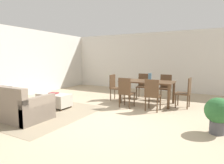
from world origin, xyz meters
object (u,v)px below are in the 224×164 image
object	(u,v)px
book_on_ottoman	(54,93)
ottoman_table	(54,100)
dining_chair_head_east	(186,91)
dining_chair_head_west	(115,86)
potted_plant	(218,113)
dining_chair_far_right	(165,86)
vase_centerpiece	(150,77)
dining_chair_far_left	(143,84)
dining_chair_near_left	(126,91)
couch	(13,106)
dining_table	(147,84)
dining_chair_near_right	(152,93)

from	to	relation	value
book_on_ottoman	ottoman_table	bearing A→B (deg)	-33.53
dining_chair_head_east	dining_chair_head_west	size ratio (longest dim) A/B	1.00
potted_plant	dining_chair_far_right	bearing A→B (deg)	121.73
dining_chair_head_east	vase_centerpiece	world-z (taller)	vase_centerpiece
dining_chair_far_left	dining_chair_near_left	bearing A→B (deg)	-89.04
dining_chair_near_left	vase_centerpiece	world-z (taller)	vase_centerpiece
dining_chair_near_left	dining_chair_head_west	size ratio (longest dim) A/B	1.00
dining_chair_far_right	dining_chair_head_east	distance (m)	1.12
dining_chair_head_west	potted_plant	bearing A→B (deg)	-29.02
couch	dining_chair_far_right	world-z (taller)	dining_chair_far_right
book_on_ottoman	potted_plant	world-z (taller)	potted_plant
dining_chair_head_east	dining_chair_near_left	bearing A→B (deg)	-152.56
dining_chair_near_left	dining_chair_far_right	size ratio (longest dim) A/B	1.00
dining_chair_near_left	dining_chair_far_left	world-z (taller)	same
dining_table	vase_centerpiece	bearing A→B (deg)	19.82
dining_table	potted_plant	world-z (taller)	dining_table
dining_chair_far_right	vase_centerpiece	world-z (taller)	vase_centerpiece
dining_table	dining_chair_head_east	bearing A→B (deg)	0.76
potted_plant	ottoman_table	bearing A→B (deg)	-179.59
couch	dining_chair_far_right	size ratio (longest dim) A/B	2.09
dining_chair_far_right	dining_chair_head_east	bearing A→B (deg)	-44.67
dining_chair_near_left	potted_plant	bearing A→B (deg)	-22.18
dining_chair_head_east	vase_centerpiece	xyz separation A→B (m)	(-1.14, 0.01, 0.37)
dining_table	book_on_ottoman	bearing A→B (deg)	-142.27
dining_chair_head_west	book_on_ottoman	distance (m)	2.16
ottoman_table	potted_plant	xyz separation A→B (m)	(4.39, 0.03, 0.19)
dining_chair_near_left	dining_chair_head_east	bearing A→B (deg)	27.44
couch	vase_centerpiece	bearing A→B (deg)	50.36
dining_chair_near_right	potted_plant	world-z (taller)	dining_chair_near_right
dining_chair_head_east	vase_centerpiece	bearing A→B (deg)	179.40
dining_chair_far_left	ottoman_table	bearing A→B (deg)	-125.51
couch	dining_chair_near_right	size ratio (longest dim) A/B	2.09
ottoman_table	dining_chair_far_right	xyz separation A→B (m)	(2.77, 2.66, 0.28)
dining_chair_near_left	dining_chair_far_right	xyz separation A→B (m)	(0.82, 1.63, 0.00)
couch	vase_centerpiece	distance (m)	4.11
ottoman_table	vase_centerpiece	size ratio (longest dim) A/B	4.08
dining_chair_near_left	book_on_ottoman	world-z (taller)	dining_chair_near_left
potted_plant	dining_chair_near_left	bearing A→B (deg)	157.82
vase_centerpiece	dining_chair_far_right	bearing A→B (deg)	66.34
ottoman_table	dining_table	size ratio (longest dim) A/B	0.61
dining_chair_near_right	book_on_ottoman	bearing A→B (deg)	-160.46
dining_chair_far_left	dining_chair_head_east	size ratio (longest dim) A/B	1.00
dining_chair_head_east	dining_chair_far_right	bearing A→B (deg)	135.33
couch	dining_chair_near_right	distance (m)	3.72
dining_chair_head_east	potted_plant	size ratio (longest dim) A/B	1.26
dining_table	dining_chair_near_right	distance (m)	0.96
couch	dining_table	world-z (taller)	couch
couch	dining_chair_far_left	world-z (taller)	dining_chair_far_left
dining_chair_far_right	ottoman_table	bearing A→B (deg)	-136.13
dining_chair_head_east	dining_chair_head_west	distance (m)	2.41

